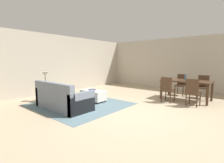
{
  "coord_description": "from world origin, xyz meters",
  "views": [
    {
      "loc": [
        2.56,
        -3.92,
        1.5
      ],
      "look_at": [
        -1.29,
        0.67,
        0.75
      ],
      "focal_mm": 26.58,
      "sensor_mm": 36.0,
      "label": 1
    }
  ],
  "objects_px": {
    "dining_chair_far_right": "(203,85)",
    "dining_chair_near_right": "(193,91)",
    "couch": "(62,99)",
    "ottoman_table": "(93,95)",
    "table_lamp": "(45,75)",
    "dining_chair_far_left": "(181,83)",
    "dining_chair_near_left": "(167,88)",
    "side_table": "(46,89)",
    "vase_centerpiece": "(186,77)",
    "book_on_ottoman": "(92,90)",
    "dining_table": "(186,83)"
  },
  "relations": [
    {
      "from": "dining_chair_far_right",
      "to": "vase_centerpiece",
      "type": "relative_size",
      "value": 3.79
    },
    {
      "from": "dining_chair_near_right",
      "to": "book_on_ottoman",
      "type": "xyz_separation_m",
      "value": [
        -3.09,
        -1.62,
        -0.09
      ]
    },
    {
      "from": "dining_chair_far_left",
      "to": "book_on_ottoman",
      "type": "relative_size",
      "value": 3.54
    },
    {
      "from": "dining_chair_near_left",
      "to": "couch",
      "type": "bearing_deg",
      "value": -127.28
    },
    {
      "from": "couch",
      "to": "book_on_ottoman",
      "type": "relative_size",
      "value": 7.38
    },
    {
      "from": "dining_chair_near_right",
      "to": "book_on_ottoman",
      "type": "height_order",
      "value": "dining_chair_near_right"
    },
    {
      "from": "couch",
      "to": "dining_chair_far_left",
      "type": "xyz_separation_m",
      "value": [
        2.18,
        4.57,
        0.23
      ]
    },
    {
      "from": "couch",
      "to": "ottoman_table",
      "type": "distance_m",
      "value": 1.3
    },
    {
      "from": "side_table",
      "to": "vase_centerpiece",
      "type": "distance_m",
      "value": 5.27
    },
    {
      "from": "dining_chair_near_left",
      "to": "dining_chair_near_right",
      "type": "relative_size",
      "value": 1.0
    },
    {
      "from": "ottoman_table",
      "to": "side_table",
      "type": "distance_m",
      "value": 1.76
    },
    {
      "from": "side_table",
      "to": "dining_chair_far_right",
      "type": "bearing_deg",
      "value": 45.53
    },
    {
      "from": "couch",
      "to": "dining_chair_far_left",
      "type": "distance_m",
      "value": 5.07
    },
    {
      "from": "dining_table",
      "to": "side_table",
      "type": "bearing_deg",
      "value": -137.27
    },
    {
      "from": "table_lamp",
      "to": "book_on_ottoman",
      "type": "relative_size",
      "value": 2.02
    },
    {
      "from": "dining_chair_near_right",
      "to": "book_on_ottoman",
      "type": "relative_size",
      "value": 3.54
    },
    {
      "from": "vase_centerpiece",
      "to": "table_lamp",
      "type": "bearing_deg",
      "value": -137.43
    },
    {
      "from": "table_lamp",
      "to": "vase_centerpiece",
      "type": "xyz_separation_m",
      "value": [
        3.87,
        3.55,
        -0.12
      ]
    },
    {
      "from": "side_table",
      "to": "dining_table",
      "type": "height_order",
      "value": "dining_table"
    },
    {
      "from": "table_lamp",
      "to": "dining_chair_far_left",
      "type": "height_order",
      "value": "table_lamp"
    },
    {
      "from": "table_lamp",
      "to": "vase_centerpiece",
      "type": "relative_size",
      "value": 2.16
    },
    {
      "from": "dining_chair_far_right",
      "to": "dining_chair_near_left",
      "type": "bearing_deg",
      "value": -117.26
    },
    {
      "from": "ottoman_table",
      "to": "dining_chair_near_right",
      "type": "distance_m",
      "value": 3.44
    },
    {
      "from": "table_lamp",
      "to": "dining_chair_far_left",
      "type": "relative_size",
      "value": 0.57
    },
    {
      "from": "dining_chair_far_right",
      "to": "dining_chair_near_right",
      "type": "bearing_deg",
      "value": -89.09
    },
    {
      "from": "ottoman_table",
      "to": "dining_table",
      "type": "distance_m",
      "value": 3.57
    },
    {
      "from": "side_table",
      "to": "dining_chair_far_right",
      "type": "height_order",
      "value": "dining_chair_far_right"
    },
    {
      "from": "side_table",
      "to": "dining_table",
      "type": "bearing_deg",
      "value": 42.73
    },
    {
      "from": "couch",
      "to": "ottoman_table",
      "type": "xyz_separation_m",
      "value": [
        0.05,
        1.29,
        -0.06
      ]
    },
    {
      "from": "couch",
      "to": "dining_chair_far_right",
      "type": "height_order",
      "value": "dining_chair_far_right"
    },
    {
      "from": "dining_chair_near_left",
      "to": "dining_chair_far_right",
      "type": "bearing_deg",
      "value": 62.74
    },
    {
      "from": "side_table",
      "to": "dining_chair_far_right",
      "type": "xyz_separation_m",
      "value": [
        4.31,
        4.39,
        0.05
      ]
    },
    {
      "from": "ottoman_table",
      "to": "side_table",
      "type": "bearing_deg",
      "value": -138.54
    },
    {
      "from": "dining_chair_far_left",
      "to": "book_on_ottoman",
      "type": "xyz_separation_m",
      "value": [
        -2.2,
        -3.27,
        -0.09
      ]
    },
    {
      "from": "couch",
      "to": "dining_chair_near_right",
      "type": "relative_size",
      "value": 2.09
    },
    {
      "from": "dining_chair_near_right",
      "to": "vase_centerpiece",
      "type": "xyz_separation_m",
      "value": [
        -0.46,
        0.77,
        0.36
      ]
    },
    {
      "from": "side_table",
      "to": "dining_chair_near_left",
      "type": "relative_size",
      "value": 0.64
    },
    {
      "from": "dining_chair_far_right",
      "to": "dining_chair_far_left",
      "type": "bearing_deg",
      "value": 176.71
    },
    {
      "from": "dining_chair_near_right",
      "to": "dining_chair_far_left",
      "type": "xyz_separation_m",
      "value": [
        -0.89,
        1.65,
        0.0
      ]
    },
    {
      "from": "side_table",
      "to": "dining_chair_far_right",
      "type": "relative_size",
      "value": 0.64
    },
    {
      "from": "dining_chair_far_left",
      "to": "dining_chair_far_right",
      "type": "height_order",
      "value": "same"
    },
    {
      "from": "dining_chair_near_left",
      "to": "dining_chair_far_left",
      "type": "height_order",
      "value": "same"
    },
    {
      "from": "dining_chair_far_right",
      "to": "book_on_ottoman",
      "type": "distance_m",
      "value": 4.44
    },
    {
      "from": "book_on_ottoman",
      "to": "vase_centerpiece",
      "type": "bearing_deg",
      "value": 42.22
    },
    {
      "from": "dining_table",
      "to": "dining_chair_far_left",
      "type": "bearing_deg",
      "value": 117.88
    },
    {
      "from": "dining_table",
      "to": "vase_centerpiece",
      "type": "height_order",
      "value": "vase_centerpiece"
    },
    {
      "from": "dining_chair_far_left",
      "to": "dining_chair_far_right",
      "type": "bearing_deg",
      "value": -3.29
    },
    {
      "from": "dining_table",
      "to": "vase_centerpiece",
      "type": "relative_size",
      "value": 7.17
    },
    {
      "from": "dining_chair_far_left",
      "to": "book_on_ottoman",
      "type": "height_order",
      "value": "dining_chair_far_left"
    },
    {
      "from": "side_table",
      "to": "vase_centerpiece",
      "type": "relative_size",
      "value": 2.44
    }
  ]
}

